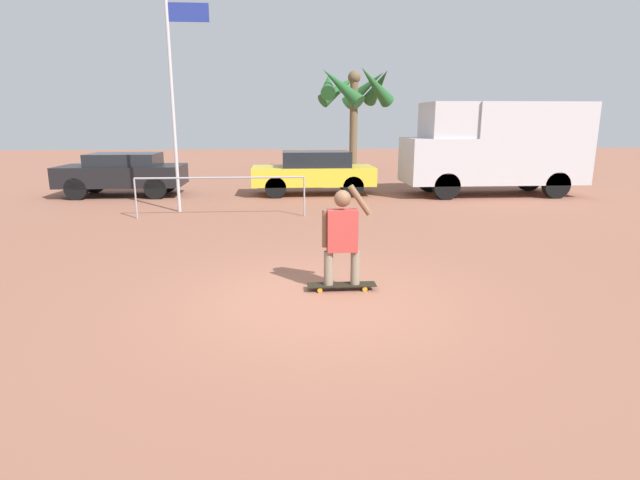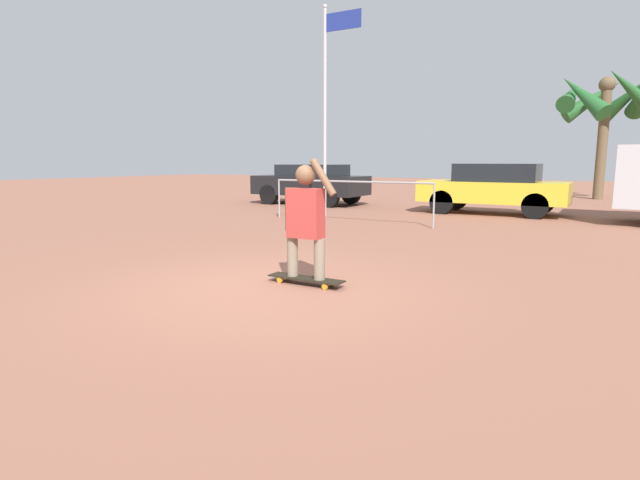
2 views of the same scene
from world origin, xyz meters
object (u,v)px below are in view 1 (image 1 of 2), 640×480
object	(u,v)px
skateboard	(342,285)
parked_car_yellow	(314,172)
palm_tree_near_van	(355,89)
flagpole	(175,90)
person_skateboarder	(342,232)
parked_car_black	(123,173)
camper_van	(497,145)

from	to	relation	value
skateboard	parked_car_yellow	bearing A→B (deg)	88.58
palm_tree_near_van	flagpole	bearing A→B (deg)	-119.69
palm_tree_near_van	flagpole	size ratio (longest dim) A/B	0.91
person_skateboarder	parked_car_black	bearing A→B (deg)	121.07
camper_van	flagpole	bearing A→B (deg)	-165.87
person_skateboarder	flagpole	size ratio (longest dim) A/B	0.26
parked_car_yellow	palm_tree_near_van	bearing A→B (deg)	72.73
skateboard	person_skateboarder	world-z (taller)	person_skateboarder
camper_van	parked_car_black	xyz separation A→B (m)	(-12.68, 0.73, -0.90)
skateboard	person_skateboarder	xyz separation A→B (m)	(-0.00, -0.00, 0.82)
flagpole	parked_car_yellow	bearing A→B (deg)	38.38
flagpole	palm_tree_near_van	bearing A→B (deg)	60.31
person_skateboarder	camper_van	xyz separation A→B (m)	(6.46, 9.60, 0.79)
flagpole	camper_van	bearing A→B (deg)	14.13
palm_tree_near_van	flagpole	distance (m)	13.13
camper_van	palm_tree_near_van	world-z (taller)	palm_tree_near_van
parked_car_yellow	flagpole	size ratio (longest dim) A/B	0.73
parked_car_yellow	parked_car_black	xyz separation A→B (m)	(-6.48, 0.17, -0.01)
parked_car_black	flagpole	distance (m)	4.86
skateboard	flagpole	size ratio (longest dim) A/B	0.18
skateboard	camper_van	bearing A→B (deg)	56.08
palm_tree_near_van	parked_car_yellow	bearing A→B (deg)	-107.27
camper_van	parked_car_yellow	distance (m)	6.29
parked_car_yellow	parked_car_black	distance (m)	6.48
skateboard	camper_van	size ratio (longest dim) A/B	0.17
camper_van	parked_car_yellow	bearing A→B (deg)	174.90
parked_car_black	person_skateboarder	bearing A→B (deg)	-58.93
person_skateboarder	palm_tree_near_van	distance (m)	18.92
palm_tree_near_van	skateboard	bearing A→B (deg)	-98.72
person_skateboarder	flagpole	bearing A→B (deg)	117.44
person_skateboarder	parked_car_black	size ratio (longest dim) A/B	0.37
parked_car_yellow	palm_tree_near_van	world-z (taller)	palm_tree_near_van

